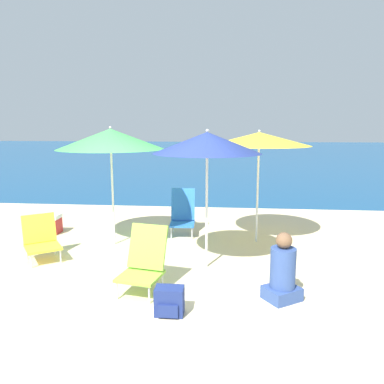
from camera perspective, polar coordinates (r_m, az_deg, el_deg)
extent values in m
plane|color=beige|center=(4.75, -6.90, -16.04)|extent=(60.00, 60.00, 0.00)
cube|color=navy|center=(29.54, 3.67, 6.02)|extent=(60.00, 40.00, 0.01)
cylinder|color=white|center=(6.78, 9.94, -0.39)|extent=(0.04, 0.04, 1.74)
cone|color=yellow|center=(6.67, 10.20, 7.97)|extent=(1.79, 1.79, 0.23)
sphere|color=white|center=(6.67, 10.23, 9.14)|extent=(0.04, 0.04, 0.04)
cylinder|color=white|center=(6.67, -11.97, -0.86)|extent=(0.04, 0.04, 1.69)
cone|color=#47B756|center=(6.56, -12.30, 7.90)|extent=(1.83, 1.83, 0.35)
sphere|color=white|center=(6.56, -12.36, 9.59)|extent=(0.04, 0.04, 0.04)
cylinder|color=white|center=(5.46, 2.25, -3.01)|extent=(0.04, 0.04, 1.69)
cone|color=navy|center=(5.33, 2.32, 7.51)|extent=(1.56, 1.56, 0.30)
sphere|color=white|center=(5.32, 2.33, 9.35)|extent=(0.04, 0.04, 0.04)
cylinder|color=silver|center=(6.11, -23.32, -9.69)|extent=(0.02, 0.02, 0.21)
cylinder|color=silver|center=(6.17, -19.39, -9.23)|extent=(0.02, 0.02, 0.21)
cylinder|color=silver|center=(6.52, -23.86, -8.50)|extent=(0.02, 0.02, 0.21)
cylinder|color=silver|center=(6.57, -20.19, -8.09)|extent=(0.02, 0.02, 0.21)
cube|color=yellow|center=(6.30, -21.76, -7.80)|extent=(0.70, 0.71, 0.04)
cube|color=yellow|center=(6.48, -22.29, -5.10)|extent=(0.48, 0.41, 0.45)
cylinder|color=silver|center=(4.78, -11.34, -14.51)|extent=(0.02, 0.02, 0.22)
cylinder|color=silver|center=(4.61, -6.55, -15.34)|extent=(0.02, 0.02, 0.22)
cylinder|color=silver|center=(5.12, -9.05, -12.71)|extent=(0.02, 0.02, 0.22)
cylinder|color=silver|center=(4.96, -4.56, -13.38)|extent=(0.02, 0.02, 0.22)
cube|color=#8ECC3D|center=(4.81, -7.91, -12.57)|extent=(0.58, 0.59, 0.04)
cube|color=#8ECC3D|center=(4.92, -6.77, -8.24)|extent=(0.53, 0.33, 0.55)
cylinder|color=silver|center=(7.03, -3.19, -6.26)|extent=(0.02, 0.02, 0.22)
cylinder|color=silver|center=(7.00, 0.01, -6.30)|extent=(0.02, 0.02, 0.22)
cylinder|color=silver|center=(7.44, -2.88, -5.33)|extent=(0.02, 0.02, 0.22)
cylinder|color=silver|center=(7.41, 0.14, -5.37)|extent=(0.02, 0.02, 0.22)
cube|color=blue|center=(7.18, -1.48, -4.83)|extent=(0.49, 0.53, 0.04)
cube|color=blue|center=(7.35, -1.37, -1.84)|extent=(0.47, 0.25, 0.60)
cube|color=#334C8C|center=(4.82, 13.51, -14.77)|extent=(0.52, 0.50, 0.16)
cylinder|color=#334C8C|center=(4.70, 13.67, -11.16)|extent=(0.30, 0.30, 0.49)
sphere|color=brown|center=(4.58, 13.85, -7.17)|extent=(0.19, 0.19, 0.19)
cube|color=navy|center=(4.35, -3.46, -16.23)|extent=(0.32, 0.21, 0.32)
cube|color=navy|center=(4.27, -3.71, -17.69)|extent=(0.22, 0.03, 0.14)
cube|color=#B72828|center=(7.87, -20.87, -4.83)|extent=(0.40, 0.30, 0.30)
cube|color=white|center=(7.83, -20.95, -3.51)|extent=(0.41, 0.31, 0.07)
cylinder|color=gold|center=(8.17, -2.10, -4.46)|extent=(0.01, 0.01, 0.07)
cylinder|color=gold|center=(8.16, -1.75, -4.47)|extent=(0.01, 0.01, 0.07)
ellipsoid|color=white|center=(8.14, -1.93, -3.78)|extent=(0.26, 0.11, 0.13)
sphere|color=white|center=(8.11, -1.20, -3.40)|extent=(0.07, 0.07, 0.07)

